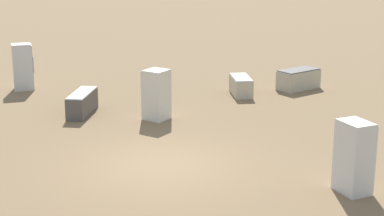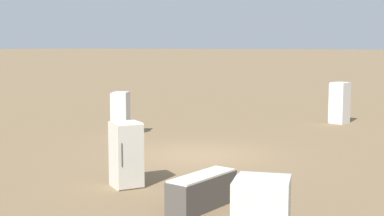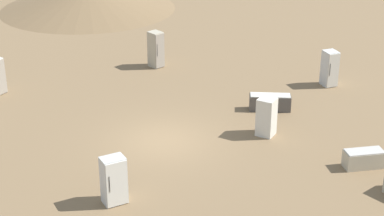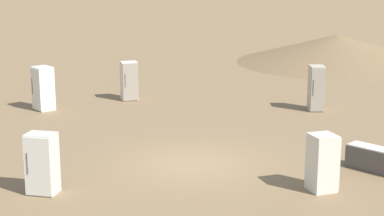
{
  "view_description": "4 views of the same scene",
  "coord_description": "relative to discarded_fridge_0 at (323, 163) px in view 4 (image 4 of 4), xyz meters",
  "views": [
    {
      "loc": [
        15.52,
        1.76,
        5.82
      ],
      "look_at": [
        -1.14,
        0.74,
        1.23
      ],
      "focal_mm": 60.0,
      "sensor_mm": 36.0,
      "label": 1
    },
    {
      "loc": [
        -14.08,
        -9.15,
        3.48
      ],
      "look_at": [
        -0.86,
        -0.3,
        1.62
      ],
      "focal_mm": 50.0,
      "sensor_mm": 36.0,
      "label": 2
    },
    {
      "loc": [
        -1.12,
        23.34,
        11.81
      ],
      "look_at": [
        -1.14,
        0.05,
        1.49
      ],
      "focal_mm": 60.0,
      "sensor_mm": 36.0,
      "label": 3
    },
    {
      "loc": [
        -12.51,
        14.57,
        6.41
      ],
      "look_at": [
        0.47,
        -0.47,
        1.65
      ],
      "focal_mm": 60.0,
      "sensor_mm": 36.0,
      "label": 4
    }
  ],
  "objects": [
    {
      "name": "ground_plane",
      "position": [
        4.21,
        0.59,
        -0.81
      ],
      "size": [
        1000.0,
        1000.0,
        0.0
      ],
      "primitive_type": "plane",
      "color": "brown"
    },
    {
      "name": "dirt_mound",
      "position": [
        10.31,
        -19.91,
        0.04
      ],
      "size": [
        12.19,
        12.19,
        1.7
      ],
      "color": "brown",
      "rests_on": "ground_plane"
    },
    {
      "name": "discarded_fridge_0",
      "position": [
        0.0,
        0.0,
        0.0
      ],
      "size": [
        0.94,
        0.95,
        1.62
      ],
      "rotation": [
        0.0,
        0.0,
        2.62
      ],
      "color": "beige",
      "rests_on": "ground_plane"
    },
    {
      "name": "discarded_fridge_1",
      "position": [
        4.97,
        -8.21,
        0.15
      ],
      "size": [
        0.92,
        0.93,
        1.91
      ],
      "rotation": [
        0.0,
        0.0,
        0.73
      ],
      "color": "#B2A88E",
      "rests_on": "ground_plane"
    },
    {
      "name": "discarded_fridge_2",
      "position": [
        12.37,
        -4.46,
        0.07
      ],
      "size": [
        0.87,
        0.91,
        1.75
      ],
      "rotation": [
        0.0,
        0.0,
        1.02
      ],
      "color": "beige",
      "rests_on": "ground_plane"
    },
    {
      "name": "discarded_fridge_3",
      "position": [
        5.7,
        5.22,
        0.04
      ],
      "size": [
        0.98,
        0.91,
        1.7
      ],
      "rotation": [
        0.0,
        0.0,
        0.49
      ],
      "color": "silver",
      "rests_on": "ground_plane"
    },
    {
      "name": "discarded_fridge_4",
      "position": [
        -0.45,
        -2.52,
        -0.44
      ],
      "size": [
        1.88,
        0.69,
        0.74
      ],
      "rotation": [
        0.0,
        0.0,
        1.51
      ],
      "color": "#4C4742",
      "rests_on": "ground_plane"
    },
    {
      "name": "discarded_fridge_9",
      "position": [
        13.75,
        -0.77,
        0.12
      ],
      "size": [
        0.87,
        0.8,
        1.85
      ],
      "rotation": [
        0.0,
        0.0,
        6.15
      ],
      "color": "white",
      "rests_on": "ground_plane"
    }
  ]
}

